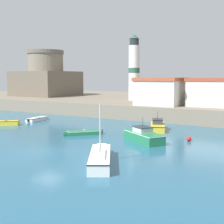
{
  "coord_description": "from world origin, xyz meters",
  "views": [
    {
      "loc": [
        18.35,
        -19.66,
        6.35
      ],
      "look_at": [
        -1.83,
        13.64,
        2.0
      ],
      "focal_mm": 50.0,
      "sensor_mm": 36.0,
      "label": 1
    }
  ],
  "objects_px": {
    "dinghy_white_3": "(37,119)",
    "harbor_shed_near_wharf": "(161,91)",
    "dinghy_green_6": "(84,132)",
    "mooring_buoy": "(189,139)",
    "motorboat_green_0": "(143,136)",
    "sailboat_white_2": "(100,157)",
    "motorboat_yellow_4": "(157,126)",
    "harbor_shed_mid_row": "(216,92)",
    "dinghy_yellow_1": "(5,123)",
    "fortress": "(46,79)",
    "lighthouse": "(134,69)"
  },
  "relations": [
    {
      "from": "sailboat_white_2",
      "to": "harbor_shed_near_wharf",
      "type": "relative_size",
      "value": 0.95
    },
    {
      "from": "dinghy_green_6",
      "to": "mooring_buoy",
      "type": "xyz_separation_m",
      "value": [
        11.11,
        2.55,
        -0.01
      ]
    },
    {
      "from": "lighthouse",
      "to": "mooring_buoy",
      "type": "bearing_deg",
      "value": -51.12
    },
    {
      "from": "dinghy_yellow_1",
      "to": "mooring_buoy",
      "type": "xyz_separation_m",
      "value": [
        24.21,
        2.35,
        -0.08
      ]
    },
    {
      "from": "dinghy_white_3",
      "to": "harbor_shed_near_wharf",
      "type": "height_order",
      "value": "harbor_shed_near_wharf"
    },
    {
      "from": "dinghy_yellow_1",
      "to": "mooring_buoy",
      "type": "distance_m",
      "value": 24.32
    },
    {
      "from": "harbor_shed_near_wharf",
      "to": "motorboat_yellow_4",
      "type": "bearing_deg",
      "value": -69.48
    },
    {
      "from": "motorboat_yellow_4",
      "to": "harbor_shed_mid_row",
      "type": "height_order",
      "value": "harbor_shed_mid_row"
    },
    {
      "from": "dinghy_yellow_1",
      "to": "dinghy_green_6",
      "type": "bearing_deg",
      "value": -0.89
    },
    {
      "from": "dinghy_green_6",
      "to": "harbor_shed_near_wharf",
      "type": "xyz_separation_m",
      "value": [
        2.03,
        17.19,
        3.98
      ]
    },
    {
      "from": "motorboat_yellow_4",
      "to": "dinghy_green_6",
      "type": "distance_m",
      "value": 9.19
    },
    {
      "from": "dinghy_yellow_1",
      "to": "motorboat_yellow_4",
      "type": "distance_m",
      "value": 20.13
    },
    {
      "from": "sailboat_white_2",
      "to": "dinghy_white_3",
      "type": "distance_m",
      "value": 24.73
    },
    {
      "from": "harbor_shed_mid_row",
      "to": "harbor_shed_near_wharf",
      "type": "bearing_deg",
      "value": -170.84
    },
    {
      "from": "dinghy_green_6",
      "to": "fortress",
      "type": "height_order",
      "value": "fortress"
    },
    {
      "from": "dinghy_green_6",
      "to": "harbor_shed_near_wharf",
      "type": "bearing_deg",
      "value": 83.26
    },
    {
      "from": "motorboat_yellow_4",
      "to": "dinghy_green_6",
      "type": "xyz_separation_m",
      "value": [
        -5.8,
        -7.13,
        -0.25
      ]
    },
    {
      "from": "lighthouse",
      "to": "motorboat_yellow_4",
      "type": "bearing_deg",
      "value": -54.67
    },
    {
      "from": "motorboat_green_0",
      "to": "sailboat_white_2",
      "type": "height_order",
      "value": "sailboat_white_2"
    },
    {
      "from": "mooring_buoy",
      "to": "fortress",
      "type": "relative_size",
      "value": 0.04
    },
    {
      "from": "dinghy_green_6",
      "to": "lighthouse",
      "type": "relative_size",
      "value": 0.32
    },
    {
      "from": "dinghy_yellow_1",
      "to": "harbor_shed_mid_row",
      "type": "distance_m",
      "value": 29.74
    },
    {
      "from": "lighthouse",
      "to": "harbor_shed_near_wharf",
      "type": "xyz_separation_m",
      "value": [
        8.0,
        -6.54,
        -3.67
      ]
    },
    {
      "from": "sailboat_white_2",
      "to": "lighthouse",
      "type": "xyz_separation_m",
      "value": [
        -13.92,
        32.47,
        7.46
      ]
    },
    {
      "from": "dinghy_white_3",
      "to": "harbor_shed_mid_row",
      "type": "xyz_separation_m",
      "value": [
        22.37,
        13.1,
        3.94
      ]
    },
    {
      "from": "sailboat_white_2",
      "to": "harbor_shed_near_wharf",
      "type": "height_order",
      "value": "harbor_shed_near_wharf"
    },
    {
      "from": "motorboat_yellow_4",
      "to": "harbor_shed_mid_row",
      "type": "distance_m",
      "value": 12.68
    },
    {
      "from": "mooring_buoy",
      "to": "harbor_shed_near_wharf",
      "type": "distance_m",
      "value": 17.69
    },
    {
      "from": "motorboat_green_0",
      "to": "mooring_buoy",
      "type": "xyz_separation_m",
      "value": [
        3.89,
        2.48,
        -0.34
      ]
    },
    {
      "from": "dinghy_green_6",
      "to": "motorboat_green_0",
      "type": "bearing_deg",
      "value": 0.56
    },
    {
      "from": "motorboat_green_0",
      "to": "harbor_shed_near_wharf",
      "type": "distance_m",
      "value": 18.26
    },
    {
      "from": "lighthouse",
      "to": "harbor_shed_near_wharf",
      "type": "height_order",
      "value": "lighthouse"
    },
    {
      "from": "harbor_shed_near_wharf",
      "to": "dinghy_white_3",
      "type": "bearing_deg",
      "value": -140.59
    },
    {
      "from": "dinghy_yellow_1",
      "to": "sailboat_white_2",
      "type": "distance_m",
      "value": 22.87
    },
    {
      "from": "sailboat_white_2",
      "to": "fortress",
      "type": "xyz_separation_m",
      "value": [
        -37.92,
        34.99,
        5.51
      ]
    },
    {
      "from": "dinghy_white_3",
      "to": "sailboat_white_2",
      "type": "bearing_deg",
      "value": -34.82
    },
    {
      "from": "mooring_buoy",
      "to": "fortress",
      "type": "bearing_deg",
      "value": 150.01
    },
    {
      "from": "dinghy_white_3",
      "to": "harbor_shed_near_wharf",
      "type": "relative_size",
      "value": 0.65
    },
    {
      "from": "sailboat_white_2",
      "to": "mooring_buoy",
      "type": "distance_m",
      "value": 11.72
    },
    {
      "from": "motorboat_green_0",
      "to": "fortress",
      "type": "height_order",
      "value": "fortress"
    },
    {
      "from": "sailboat_white_2",
      "to": "fortress",
      "type": "distance_m",
      "value": 51.89
    },
    {
      "from": "dinghy_green_6",
      "to": "mooring_buoy",
      "type": "distance_m",
      "value": 11.4
    },
    {
      "from": "dinghy_yellow_1",
      "to": "dinghy_green_6",
      "type": "xyz_separation_m",
      "value": [
        13.1,
        -0.2,
        -0.06
      ]
    },
    {
      "from": "dinghy_yellow_1",
      "to": "fortress",
      "type": "height_order",
      "value": "fortress"
    },
    {
      "from": "dinghy_green_6",
      "to": "mooring_buoy",
      "type": "bearing_deg",
      "value": 12.92
    },
    {
      "from": "sailboat_white_2",
      "to": "motorboat_yellow_4",
      "type": "xyz_separation_m",
      "value": [
        -2.16,
        15.86,
        0.06
      ]
    },
    {
      "from": "motorboat_yellow_4",
      "to": "fortress",
      "type": "height_order",
      "value": "fortress"
    },
    {
      "from": "motorboat_yellow_4",
      "to": "mooring_buoy",
      "type": "xyz_separation_m",
      "value": [
        5.31,
        -4.58,
        -0.26
      ]
    },
    {
      "from": "harbor_shed_mid_row",
      "to": "mooring_buoy",
      "type": "bearing_deg",
      "value": -86.12
    },
    {
      "from": "sailboat_white_2",
      "to": "harbor_shed_mid_row",
      "type": "bearing_deg",
      "value": 85.64
    }
  ]
}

